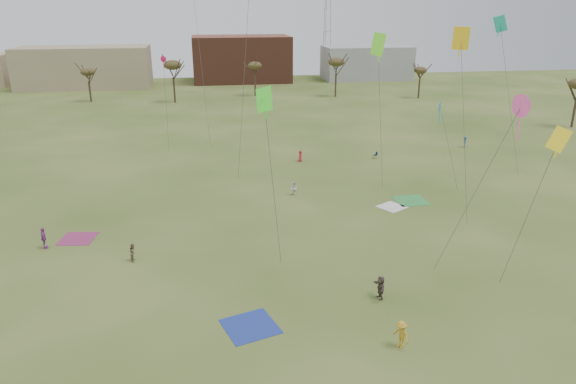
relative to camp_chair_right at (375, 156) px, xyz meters
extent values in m
plane|color=#354D18|center=(-16.57, -38.93, -0.26)|extent=(260.00, 260.00, 0.00)
imported|color=#7C6A4F|center=(-29.24, -26.18, 0.50)|extent=(0.62, 0.77, 1.52)
imported|color=#4C3D36|center=(-11.29, -35.13, 0.62)|extent=(0.56, 1.64, 1.75)
imported|color=gold|center=(-11.92, -40.80, 0.65)|extent=(1.12, 1.35, 1.82)
imported|color=#9F429E|center=(-37.05, -22.51, 0.69)|extent=(0.84, 1.20, 1.90)
imported|color=white|center=(-13.58, -12.82, 0.51)|extent=(0.93, 0.95, 1.54)
imported|color=red|center=(-10.40, 0.18, 0.50)|extent=(0.75, 0.87, 1.51)
imported|color=#1C4D83|center=(14.85, 3.53, 0.54)|extent=(0.92, 1.18, 1.60)
cube|color=#233999|center=(-20.76, -37.11, -0.26)|extent=(4.08, 4.08, 0.03)
cube|color=white|center=(-4.14, -18.03, -0.26)|extent=(3.37, 3.37, 0.03)
cube|color=#952D60|center=(-34.70, -20.94, -0.26)|extent=(3.30, 3.30, 0.03)
cube|color=green|center=(-1.49, -16.58, -0.26)|extent=(3.30, 3.30, 0.03)
cube|color=#141B38|center=(-0.02, 0.00, 0.16)|extent=(0.57, 0.57, 0.04)
cube|color=#141B38|center=(0.21, 0.03, 0.39)|extent=(0.21, 0.51, 0.44)
cube|color=#40EC29|center=(-18.88, -30.87, 13.44)|extent=(0.86, 0.86, 1.69)
cube|color=#40EC29|center=(-18.88, -30.87, 12.85)|extent=(0.08, 0.08, 1.52)
cylinder|color=#4C4C51|center=(-18.28, -30.61, 7.04)|extent=(1.24, 0.56, 12.81)
cone|color=#F84EA4|center=(-2.46, -35.19, 13.30)|extent=(1.55, 0.11, 1.55)
cube|color=#F84EA4|center=(-2.46, -35.19, 12.31)|extent=(0.08, 0.08, 2.53)
cylinder|color=#4C4C51|center=(-4.46, -34.23, 6.97)|extent=(4.04, 1.97, 12.67)
cube|color=yellow|center=(-0.45, -21.95, 16.77)|extent=(1.02, 1.02, 2.00)
cube|color=yellow|center=(-0.45, -21.95, 16.07)|extent=(0.08, 0.08, 1.80)
cylinder|color=#4C4C51|center=(-0.09, -23.72, 8.71)|extent=(0.76, 3.58, 16.14)
cube|color=yellow|center=(-1.26, -37.73, 11.61)|extent=(0.76, 0.76, 1.49)
cube|color=yellow|center=(-1.26, -37.73, 11.09)|extent=(0.08, 0.08, 1.34)
cylinder|color=#4C4C51|center=(-1.93, -36.82, 6.13)|extent=(1.39, 1.86, 10.98)
cylinder|color=#4C4C51|center=(-18.45, -9.38, 11.88)|extent=(1.91, 1.20, 22.48)
cone|color=#2489CF|center=(1.62, -14.91, 9.56)|extent=(1.26, 0.09, 1.26)
cube|color=#2489CF|center=(1.62, -14.91, 8.76)|extent=(0.08, 0.08, 2.06)
cylinder|color=#4C4C51|center=(2.69, -15.76, 5.10)|extent=(2.18, 1.75, 8.93)
cube|color=#74FA29|center=(-5.57, -14.99, 15.86)|extent=(1.11, 1.11, 2.19)
cube|color=#74FA29|center=(-5.57, -14.99, 15.09)|extent=(0.08, 0.08, 1.97)
cylinder|color=#4C4C51|center=(-4.73, -14.59, 8.25)|extent=(1.72, 0.85, 15.22)
cone|color=#C6154E|center=(-27.61, 4.99, 12.93)|extent=(0.81, 0.06, 0.81)
cube|color=#C6154E|center=(-27.61, 4.99, 12.42)|extent=(0.08, 0.08, 1.32)
cylinder|color=#4C4C51|center=(-27.70, 5.10, 6.79)|extent=(0.23, 0.28, 12.29)
cube|color=teal|center=(10.43, -9.49, 17.53)|extent=(0.91, 0.91, 1.78)
cube|color=teal|center=(10.43, -9.49, 16.91)|extent=(0.08, 0.08, 1.60)
cylinder|color=#4C4C51|center=(11.82, -11.18, 9.09)|extent=(2.83, 3.42, 16.90)
cylinder|color=#4C4C51|center=(-22.88, 8.26, 13.50)|extent=(1.59, 3.23, 25.73)
cylinder|color=#3A2B1E|center=(-46.57, 53.07, 1.90)|extent=(0.40, 0.40, 4.32)
ellipsoid|color=#473D1E|center=(-46.57, 53.07, 6.08)|extent=(3.02, 3.02, 1.58)
cylinder|color=#3A2B1E|center=(-28.57, 49.07, 2.44)|extent=(0.40, 0.40, 5.40)
ellipsoid|color=#473D1E|center=(-28.57, 49.07, 7.66)|extent=(3.78, 3.78, 1.98)
cylinder|color=#3A2B1E|center=(-10.57, 55.07, 2.08)|extent=(0.40, 0.40, 4.68)
ellipsoid|color=#473D1E|center=(-10.57, 55.07, 6.60)|extent=(3.28, 3.28, 1.72)
cylinder|color=#3A2B1E|center=(7.43, 51.07, 2.38)|extent=(0.40, 0.40, 5.28)
ellipsoid|color=#473D1E|center=(7.43, 51.07, 7.48)|extent=(3.70, 3.70, 1.94)
cylinder|color=#3A2B1E|center=(25.43, 46.07, 1.84)|extent=(0.40, 0.40, 4.20)
ellipsoid|color=#473D1E|center=(25.43, 46.07, 5.90)|extent=(2.94, 2.94, 1.54)
cylinder|color=#3A2B1E|center=(39.43, 13.07, 2.26)|extent=(0.40, 0.40, 5.04)
cube|color=#937F60|center=(-51.57, 76.07, 4.74)|extent=(32.00, 14.00, 10.00)
cube|color=brown|center=(-11.57, 81.07, 5.74)|extent=(26.00, 16.00, 12.00)
cube|color=gray|center=(23.43, 79.07, 4.24)|extent=(24.00, 12.00, 9.00)
cylinder|color=#9EA3A8|center=(14.33, 86.07, 18.74)|extent=(0.16, 0.16, 38.00)
cylinder|color=#9EA3A8|center=(12.98, 86.85, 18.74)|extent=(0.16, 0.16, 38.00)
cylinder|color=#9EA3A8|center=(12.98, 85.29, 18.74)|extent=(0.16, 0.16, 38.00)
camera|label=1|loc=(-23.15, -66.44, 19.48)|focal=32.81mm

